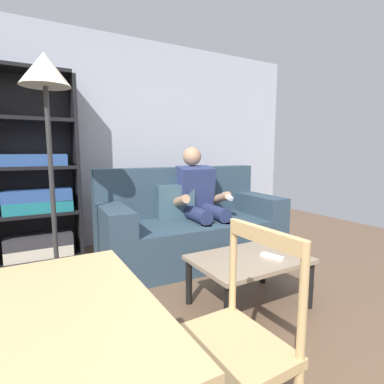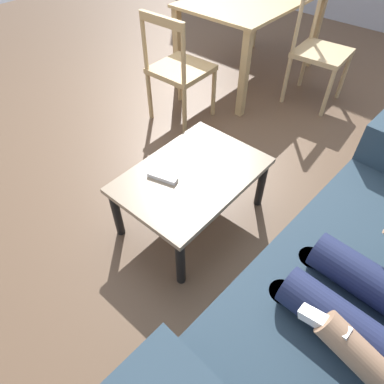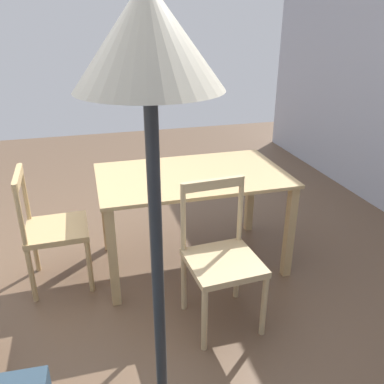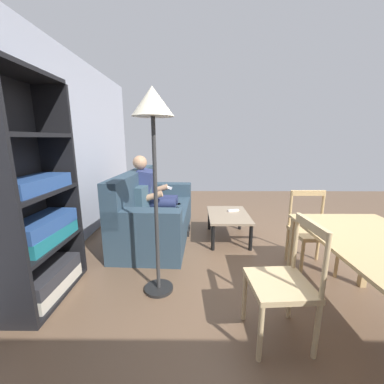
{
  "view_description": "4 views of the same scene",
  "coord_description": "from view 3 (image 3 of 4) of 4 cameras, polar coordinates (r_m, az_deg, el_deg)",
  "views": [
    {
      "loc": [
        -0.6,
        -0.89,
        1.17
      ],
      "look_at": [
        0.94,
        1.82,
        0.74
      ],
      "focal_mm": 28.16,
      "sensor_mm": 36.0,
      "label": 1
    },
    {
      "loc": [
        1.88,
        1.68,
        1.66
      ],
      "look_at": [
        0.84,
        0.77,
        0.23
      ],
      "focal_mm": 31.53,
      "sensor_mm": 36.0,
      "label": 2
    },
    {
      "loc": [
        -0.25,
        2.57,
        1.79
      ],
      "look_at": [
        -0.97,
        -0.05,
        0.6
      ],
      "focal_mm": 37.42,
      "sensor_mm": 36.0,
      "label": 3
    },
    {
      "loc": [
        -2.49,
        1.28,
        1.46
      ],
      "look_at": [
        -0.01,
        1.3,
        0.9
      ],
      "focal_mm": 22.35,
      "sensor_mm": 36.0,
      "label": 4
    }
  ],
  "objects": [
    {
      "name": "dining_table",
      "position": [
        2.96,
        0.0,
        0.59
      ],
      "size": [
        1.37,
        0.83,
        0.75
      ],
      "color": "tan",
      "rests_on": "ground_plane"
    },
    {
      "name": "ground_plane",
      "position": [
        3.15,
        -17.38,
        -12.3
      ],
      "size": [
        8.23,
        8.23,
        0.0
      ],
      "primitive_type": "plane",
      "color": "brown"
    },
    {
      "name": "dining_chair_near_wall",
      "position": [
        2.47,
        4.2,
        -9.49
      ],
      "size": [
        0.45,
        0.45,
        0.91
      ],
      "color": "#D1B27F",
      "rests_on": "ground_plane"
    },
    {
      "name": "floor_lamp",
      "position": [
        0.99,
        -5.89,
        11.31
      ],
      "size": [
        0.36,
        0.36,
        1.88
      ],
      "color": "black",
      "rests_on": "ground_plane"
    },
    {
      "name": "dining_chair_facing_couch",
      "position": [
        2.97,
        -19.28,
        -5.02
      ],
      "size": [
        0.43,
        0.43,
        0.87
      ],
      "color": "tan",
      "rests_on": "ground_plane"
    }
  ]
}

